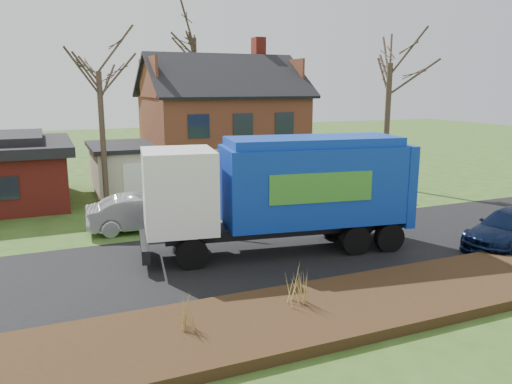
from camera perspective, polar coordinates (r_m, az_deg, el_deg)
name	(u,v)px	position (r m, az deg, el deg)	size (l,w,h in m)	color
ground	(293,250)	(19.23, 4.24, -6.67)	(120.00, 120.00, 0.00)	#2E4C19
road	(293,250)	(19.22, 4.24, -6.65)	(80.00, 7.00, 0.02)	black
mulch_verge	(378,301)	(14.98, 13.74, -11.96)	(80.00, 3.50, 0.30)	black
main_house	(214,121)	(31.73, -4.83, 8.14)	(12.95, 8.95, 9.26)	beige
garbage_truck	(285,187)	(18.59, 3.38, 0.62)	(10.34, 4.14, 4.31)	black
silver_sedan	(143,212)	(22.17, -12.74, -2.28)	(1.67, 4.78, 1.57)	#A5A8AD
navy_wagon	(510,229)	(21.85, 27.02, -3.76)	(1.98, 4.86, 1.41)	black
tree_front_west	(97,50)	(26.57, -17.70, 15.18)	(3.21, 3.21, 9.55)	#46362A
tree_front_east	(391,42)	(31.62, 15.22, 16.22)	(3.85, 3.85, 10.69)	#433528
tree_back	(193,19)	(38.63, -7.17, 18.98)	(4.12, 4.12, 13.06)	#3B3023
grass_clump_west	(187,312)	(12.64, -7.88, -13.42)	(0.34, 0.28, 0.90)	#9D8045
grass_clump_mid	(296,285)	(13.87, 4.62, -10.56)	(0.38, 0.32, 1.07)	tan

